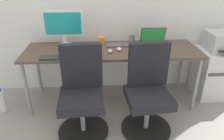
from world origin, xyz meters
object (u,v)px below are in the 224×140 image
Objects in this scene: water_bottle_on_floor at (2,100)px; desktop_monitor at (63,26)px; office_chair_right at (148,94)px; side_cabinet at (215,72)px; coffee_mug at (101,40)px; open_laptop at (154,42)px; office_chair_left at (82,96)px; printer at (222,41)px.

desktop_monitor is (0.78, 0.33, 0.82)m from water_bottle_on_floor.
office_chair_right reaches higher than water_bottle_on_floor.
coffee_mug reaches higher than side_cabinet.
office_chair_left is at bearing -145.19° from open_laptop.
open_laptop reaches higher than side_cabinet.
office_chair_right is at bearing -12.48° from water_bottle_on_floor.
desktop_monitor reaches higher than coffee_mug.
water_bottle_on_floor is at bearing -156.86° from desktop_monitor.
office_chair_right reaches higher than printer.
office_chair_left is 0.84m from coffee_mug.
printer is at bearing -90.00° from side_cabinet.
side_cabinet is at bearing 30.74° from office_chair_right.
water_bottle_on_floor is 1.00× the size of open_laptop.
office_chair_right is 2.35× the size of printer.
printer is (0.00, -0.00, 0.44)m from side_cabinet.
open_laptop is 0.66m from coffee_mug.
side_cabinet is (1.06, 0.63, -0.10)m from office_chair_right.
desktop_monitor reaches higher than open_laptop.
office_chair_right is 0.72m from open_laptop.
printer is at bearing 19.82° from office_chair_left.
open_laptop is (1.88, 0.22, 0.63)m from water_bottle_on_floor.
coffee_mug is (-0.47, 0.74, 0.34)m from office_chair_right.
open_laptop is at bearing -12.15° from coffee_mug.
desktop_monitor is 1.12m from open_laptop.
open_laptop is 3.37× the size of coffee_mug.
side_cabinet is 1.34× the size of desktop_monitor.
side_cabinet is 1.61× the size of printer.
office_chair_right is 1.24m from side_cabinet.
office_chair_left is 1.88m from printer.
printer is at bearing -4.04° from coffee_mug.
desktop_monitor is 0.50m from coffee_mug.
water_bottle_on_floor is (-2.76, -0.25, -0.17)m from side_cabinet.
coffee_mug is at bearing 175.96° from printer.
printer is 1.29× the size of water_bottle_on_floor.
office_chair_left is 3.03× the size of water_bottle_on_floor.
desktop_monitor reaches higher than side_cabinet.
office_chair_left is at bearing -160.15° from side_cabinet.
desktop_monitor is at bearing 142.42° from office_chair_right.
open_laptop is (0.17, 0.60, 0.35)m from office_chair_right.
open_laptop reaches higher than office_chair_right.
printer reaches higher than coffee_mug.
office_chair_right reaches higher than coffee_mug.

